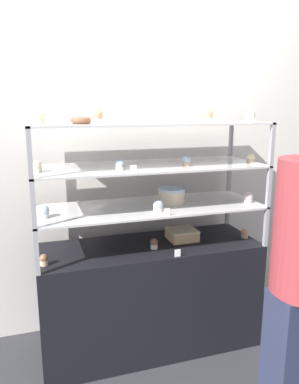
% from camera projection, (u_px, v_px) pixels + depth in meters
% --- Properties ---
extents(ground_plane, '(20.00, 20.00, 0.00)m').
position_uv_depth(ground_plane, '(150.00, 343.00, 2.57)').
color(ground_plane, '#2D2D33').
extents(back_wall, '(8.00, 0.05, 2.60)m').
position_uv_depth(back_wall, '(132.00, 147.00, 2.65)').
color(back_wall, silver).
rests_on(back_wall, ground_plane).
extents(display_base, '(1.41, 0.51, 0.71)m').
position_uv_depth(display_base, '(150.00, 295.00, 2.49)').
color(display_base, black).
rests_on(display_base, ground_plane).
extents(display_riser_lower, '(1.41, 0.51, 0.26)m').
position_uv_depth(display_riser_lower, '(150.00, 208.00, 2.35)').
color(display_riser_lower, '#99999E').
rests_on(display_riser_lower, display_base).
extents(display_riser_middle, '(1.41, 0.51, 0.26)m').
position_uv_depth(display_riser_middle, '(150.00, 168.00, 2.30)').
color(display_riser_middle, '#99999E').
rests_on(display_riser_middle, display_riser_lower).
extents(display_riser_upper, '(1.41, 0.51, 0.26)m').
position_uv_depth(display_riser_upper, '(150.00, 125.00, 2.24)').
color(display_riser_upper, '#99999E').
rests_on(display_riser_upper, display_riser_middle).
extents(layer_cake_centerpiece, '(0.17, 0.17, 0.10)m').
position_uv_depth(layer_cake_centerpiece, '(172.00, 195.00, 2.41)').
color(layer_cake_centerpiece, beige).
rests_on(layer_cake_centerpiece, display_riser_lower).
extents(sheet_cake_frosted, '(0.19, 0.18, 0.07)m').
position_uv_depth(sheet_cake_frosted, '(182.00, 234.00, 2.50)').
color(sheet_cake_frosted, '#DBBC84').
rests_on(sheet_cake_frosted, display_base).
extents(cupcake_0, '(0.05, 0.05, 0.07)m').
position_uv_depth(cupcake_0, '(44.00, 260.00, 2.09)').
color(cupcake_0, '#CCB28C').
rests_on(cupcake_0, display_base).
extents(cupcake_1, '(0.05, 0.05, 0.07)m').
position_uv_depth(cupcake_1, '(154.00, 244.00, 2.34)').
color(cupcake_1, beige).
rests_on(cupcake_1, display_base).
extents(cupcake_2, '(0.05, 0.05, 0.07)m').
position_uv_depth(cupcake_2, '(245.00, 233.00, 2.53)').
color(cupcake_2, '#CCB28C').
rests_on(cupcake_2, display_base).
extents(price_tag_0, '(0.04, 0.00, 0.04)m').
position_uv_depth(price_tag_0, '(178.00, 253.00, 2.21)').
color(price_tag_0, white).
rests_on(price_tag_0, display_base).
extents(cupcake_3, '(0.06, 0.06, 0.07)m').
position_uv_depth(cupcake_3, '(44.00, 212.00, 2.09)').
color(cupcake_3, white).
rests_on(cupcake_3, display_riser_lower).
extents(cupcake_4, '(0.06, 0.06, 0.07)m').
position_uv_depth(cupcake_4, '(158.00, 206.00, 2.22)').
color(cupcake_4, beige).
rests_on(cupcake_4, display_riser_lower).
extents(cupcake_5, '(0.06, 0.06, 0.07)m').
position_uv_depth(cupcake_5, '(248.00, 198.00, 2.43)').
color(cupcake_5, beige).
rests_on(cupcake_5, display_riser_lower).
extents(price_tag_1, '(0.04, 0.00, 0.04)m').
position_uv_depth(price_tag_1, '(167.00, 212.00, 2.14)').
color(price_tag_1, white).
rests_on(price_tag_1, display_riser_lower).
extents(cupcake_6, '(0.05, 0.05, 0.06)m').
position_uv_depth(cupcake_6, '(37.00, 167.00, 2.04)').
color(cupcake_6, beige).
rests_on(cupcake_6, display_riser_middle).
extents(cupcake_7, '(0.05, 0.05, 0.06)m').
position_uv_depth(cupcake_7, '(120.00, 165.00, 2.11)').
color(cupcake_7, beige).
rests_on(cupcake_7, display_riser_middle).
extents(cupcake_8, '(0.05, 0.05, 0.06)m').
position_uv_depth(cupcake_8, '(186.00, 161.00, 2.27)').
color(cupcake_8, '#CCB28C').
rests_on(cupcake_8, display_riser_middle).
extents(cupcake_9, '(0.05, 0.05, 0.06)m').
position_uv_depth(cupcake_9, '(251.00, 158.00, 2.40)').
color(cupcake_9, '#CCB28C').
rests_on(cupcake_9, display_riser_middle).
extents(price_tag_2, '(0.04, 0.00, 0.04)m').
position_uv_depth(price_tag_2, '(133.00, 169.00, 2.02)').
color(price_tag_2, white).
rests_on(price_tag_2, display_riser_middle).
extents(cupcake_10, '(0.06, 0.06, 0.08)m').
position_uv_depth(cupcake_10, '(38.00, 118.00, 1.92)').
color(cupcake_10, beige).
rests_on(cupcake_10, display_riser_upper).
extents(cupcake_11, '(0.06, 0.06, 0.08)m').
position_uv_depth(cupcake_11, '(97.00, 117.00, 2.01)').
color(cupcake_11, white).
rests_on(cupcake_11, display_riser_upper).
extents(cupcake_12, '(0.06, 0.06, 0.08)m').
position_uv_depth(cupcake_12, '(153.00, 116.00, 2.18)').
color(cupcake_12, white).
rests_on(cupcake_12, display_riser_upper).
extents(cupcake_13, '(0.06, 0.06, 0.08)m').
position_uv_depth(cupcake_13, '(207.00, 116.00, 2.22)').
color(cupcake_13, white).
rests_on(cupcake_13, display_riser_upper).
extents(cupcake_14, '(0.06, 0.06, 0.08)m').
position_uv_depth(cupcake_14, '(250.00, 116.00, 2.35)').
color(cupcake_14, white).
rests_on(cupcake_14, display_riser_upper).
extents(price_tag_3, '(0.04, 0.00, 0.04)m').
position_uv_depth(price_tag_3, '(146.00, 120.00, 1.98)').
color(price_tag_3, white).
rests_on(price_tag_3, display_riser_upper).
extents(donut_glazed, '(0.12, 0.12, 0.03)m').
position_uv_depth(donut_glazed, '(81.00, 120.00, 2.11)').
color(donut_glazed, brown).
rests_on(donut_glazed, display_riser_upper).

